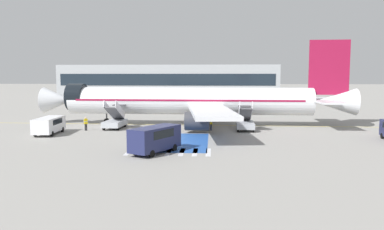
{
  "coord_description": "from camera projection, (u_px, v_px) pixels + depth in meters",
  "views": [
    {
      "loc": [
        4.28,
        -52.69,
        6.8
      ],
      "look_at": [
        1.43,
        -1.93,
        1.59
      ],
      "focal_mm": 35.0,
      "sensor_mm": 36.0,
      "label": 1
    }
  ],
  "objects": [
    {
      "name": "ground_plane",
      "position": [
        183.0,
        125.0,
        53.27
      ],
      "size": [
        600.0,
        600.0,
        0.0
      ],
      "primitive_type": "plane",
      "color": "gray"
    },
    {
      "name": "apron_leadline_yellow",
      "position": [
        189.0,
        125.0,
        52.96
      ],
      "size": [
        78.05,
        2.88,
        0.01
      ],
      "primitive_type": "cube",
      "rotation": [
        0.0,
        0.0,
        1.54
      ],
      "color": "gold",
      "rests_on": "ground_plane"
    },
    {
      "name": "apron_stand_patch_blue",
      "position": [
        180.0,
        142.0,
        39.22
      ],
      "size": [
        5.78,
        11.55,
        0.01
      ],
      "primitive_type": "cube",
      "color": "#2856A8",
      "rests_on": "ground_plane"
    },
    {
      "name": "apron_walkway_bar_0",
      "position": [
        130.0,
        151.0,
        34.2
      ],
      "size": [
        0.44,
        3.6,
        0.01
      ],
      "primitive_type": "cube",
      "color": "silver",
      "rests_on": "ground_plane"
    },
    {
      "name": "apron_walkway_bar_1",
      "position": [
        143.0,
        152.0,
        34.13
      ],
      "size": [
        0.44,
        3.6,
        0.01
      ],
      "primitive_type": "cube",
      "color": "silver",
      "rests_on": "ground_plane"
    },
    {
      "name": "apron_walkway_bar_2",
      "position": [
        156.0,
        152.0,
        34.06
      ],
      "size": [
        0.44,
        3.6,
        0.01
      ],
      "primitive_type": "cube",
      "color": "silver",
      "rests_on": "ground_plane"
    },
    {
      "name": "apron_walkway_bar_3",
      "position": [
        169.0,
        152.0,
        34.0
      ],
      "size": [
        0.44,
        3.6,
        0.01
      ],
      "primitive_type": "cube",
      "color": "silver",
      "rests_on": "ground_plane"
    },
    {
      "name": "apron_walkway_bar_4",
      "position": [
        182.0,
        152.0,
        33.93
      ],
      "size": [
        0.44,
        3.6,
        0.01
      ],
      "primitive_type": "cube",
      "color": "silver",
      "rests_on": "ground_plane"
    },
    {
      "name": "apron_walkway_bar_5",
      "position": [
        195.0,
        152.0,
        33.86
      ],
      "size": [
        0.44,
        3.6,
        0.01
      ],
      "primitive_type": "cube",
      "color": "silver",
      "rests_on": "ground_plane"
    },
    {
      "name": "apron_walkway_bar_6",
      "position": [
        208.0,
        152.0,
        33.79
      ],
      "size": [
        0.44,
        3.6,
        0.01
      ],
      "primitive_type": "cube",
      "color": "silver",
      "rests_on": "ground_plane"
    },
    {
      "name": "airliner",
      "position": [
        194.0,
        101.0,
        52.55
      ],
      "size": [
        44.07,
        35.59,
        11.74
      ],
      "rotation": [
        0.0,
        0.0,
        1.54
      ],
      "color": "silver",
      "rests_on": "ground_plane"
    },
    {
      "name": "boarding_stairs_forward",
      "position": [
        115.0,
        121.0,
        49.3
      ],
      "size": [
        2.36,
        5.29,
        3.84
      ],
      "rotation": [
        0.0,
        0.0,
        -0.03
      ],
      "color": "#ADB2BA",
      "rests_on": "ground_plane"
    },
    {
      "name": "boarding_stairs_aft",
      "position": [
        245.0,
        123.0,
        47.77
      ],
      "size": [
        2.36,
        5.29,
        3.83
      ],
      "rotation": [
        0.0,
        0.0,
        -0.03
      ],
      "color": "#ADB2BA",
      "rests_on": "ground_plane"
    },
    {
      "name": "fuel_tanker",
      "position": [
        243.0,
        102.0,
        77.35
      ],
      "size": [
        9.57,
        4.01,
        3.23
      ],
      "rotation": [
        0.0,
        0.0,
        1.4
      ],
      "color": "#38383D",
      "rests_on": "ground_plane"
    },
    {
      "name": "service_van_0",
      "position": [
        49.0,
        124.0,
        44.32
      ],
      "size": [
        2.41,
        5.68,
        2.0
      ],
      "rotation": [
        0.0,
        0.0,
        3.2
      ],
      "color": "silver",
      "rests_on": "ground_plane"
    },
    {
      "name": "service_van_1",
      "position": [
        155.0,
        137.0,
        33.38
      ],
      "size": [
        4.31,
        5.67,
        2.37
      ],
      "rotation": [
        0.0,
        0.0,
        5.78
      ],
      "color": "#1E234C",
      "rests_on": "ground_plane"
    },
    {
      "name": "baggage_cart",
      "position": [
        165.0,
        128.0,
        47.7
      ],
      "size": [
        3.0,
        2.64,
        0.87
      ],
      "rotation": [
        0.0,
        0.0,
        2.12
      ],
      "color": "gray",
      "rests_on": "ground_plane"
    },
    {
      "name": "ground_crew_0",
      "position": [
        86.0,
        123.0,
        47.33
      ],
      "size": [
        0.48,
        0.44,
        1.73
      ],
      "rotation": [
        0.0,
        0.0,
        0.62
      ],
      "color": "black",
      "rests_on": "ground_plane"
    },
    {
      "name": "ground_crew_1",
      "position": [
        209.0,
        122.0,
        48.34
      ],
      "size": [
        0.41,
        0.49,
        1.77
      ],
      "rotation": [
        0.0,
        0.0,
        4.21
      ],
      "color": "#191E38",
      "rests_on": "ground_plane"
    },
    {
      "name": "ground_crew_2",
      "position": [
        211.0,
        123.0,
        47.41
      ],
      "size": [
        0.35,
        0.48,
        1.68
      ],
      "rotation": [
        0.0,
        0.0,
        5.01
      ],
      "color": "#191E38",
      "rests_on": "ground_plane"
    },
    {
      "name": "terminal_building",
      "position": [
        169.0,
        81.0,
        126.48
      ],
      "size": [
        72.72,
        12.1,
        10.69
      ],
      "color": "#9EA3A8",
      "rests_on": "ground_plane"
    }
  ]
}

